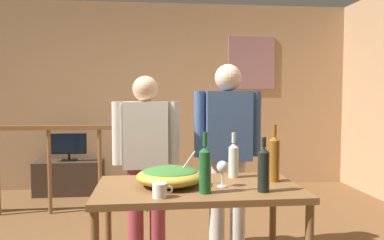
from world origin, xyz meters
TOP-DOWN VIEW (x-y plane):
  - back_wall at (0.00, 2.79)m, footprint 6.06×0.10m
  - framed_picture at (1.54, 2.73)m, footprint 0.70×0.03m
  - stair_railing at (-0.91, 1.54)m, footprint 2.89×0.10m
  - tv_console at (-1.06, 2.44)m, footprint 0.90×0.40m
  - flat_screen_tv at (-1.06, 2.41)m, footprint 0.47×0.12m
  - serving_table at (0.34, -0.50)m, footprint 1.31×0.75m
  - salad_bowl at (0.16, -0.48)m, footprint 0.44×0.44m
  - wine_glass at (0.49, -0.54)m, footprint 0.07×0.07m
  - wine_bottle_green at (0.36, -0.69)m, footprint 0.07×0.07m
  - wine_bottle_clear at (0.62, -0.27)m, footprint 0.07×0.07m
  - wine_bottle_dark at (0.72, -0.69)m, footprint 0.07×0.07m
  - wine_bottle_amber at (0.87, -0.43)m, footprint 0.07×0.07m
  - mug_white at (0.09, -0.76)m, footprint 0.12×0.08m
  - person_standing_left at (0.00, 0.22)m, footprint 0.55×0.22m
  - person_standing_right at (0.68, 0.22)m, footprint 0.57×0.22m

SIDE VIEW (x-z plane):
  - tv_console at x=-1.06m, z-range 0.00..0.46m
  - stair_railing at x=-0.91m, z-range 0.13..1.18m
  - flat_screen_tv at x=-1.06m, z-range 0.49..0.87m
  - serving_table at x=0.34m, z-range 0.30..1.07m
  - mug_white at x=0.09m, z-range 0.77..0.85m
  - salad_bowl at x=0.16m, z-range 0.72..0.95m
  - person_standing_left at x=0.00m, z-range 0.12..1.63m
  - wine_glass at x=0.49m, z-range 0.80..0.97m
  - wine_bottle_clear at x=0.62m, z-range 0.73..1.06m
  - wine_bottle_dark at x=0.72m, z-range 0.74..1.07m
  - wine_bottle_green at x=0.36m, z-range 0.73..1.10m
  - wine_bottle_amber at x=0.87m, z-range 0.73..1.12m
  - person_standing_right at x=0.68m, z-range 0.14..1.75m
  - back_wall at x=0.00m, z-range 0.00..2.67m
  - framed_picture at x=1.54m, z-range 1.44..2.21m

